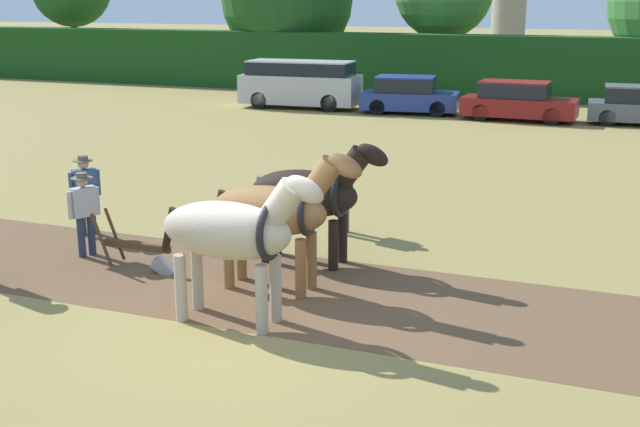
{
  "coord_description": "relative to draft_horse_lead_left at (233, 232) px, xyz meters",
  "views": [
    {
      "loc": [
        5.16,
        -9.92,
        4.73
      ],
      "look_at": [
        0.19,
        2.55,
        1.1
      ],
      "focal_mm": 45.0,
      "sensor_mm": 36.0,
      "label": 1
    }
  ],
  "objects": [
    {
      "name": "draft_horse_lead_right",
      "position": [
        0.0,
        1.5,
        -0.05
      ],
      "size": [
        2.75,
        0.87,
        2.47
      ],
      "rotation": [
        0.0,
        0.0,
        0.01
      ],
      "color": "brown",
      "rests_on": "ground"
    },
    {
      "name": "parked_car_left",
      "position": [
        -3.68,
        22.72,
        -0.67
      ],
      "size": [
        4.22,
        2.38,
        1.55
      ],
      "rotation": [
        0.0,
        0.0,
        0.14
      ],
      "color": "navy",
      "rests_on": "ground"
    },
    {
      "name": "ground_plane",
      "position": [
        0.19,
        -0.05,
        -1.41
      ],
      "size": [
        240.0,
        240.0,
        0.0
      ],
      "primitive_type": "plane",
      "color": "#998447"
    },
    {
      "name": "farmer_at_plow",
      "position": [
        -4.08,
        1.8,
        -0.48
      ],
      "size": [
        0.4,
        0.58,
        1.61
      ],
      "rotation": [
        0.0,
        0.0,
        -0.46
      ],
      "color": "#28334C",
      "rests_on": "ground"
    },
    {
      "name": "draft_horse_trail_left",
      "position": [
        -0.02,
        3.0,
        -0.1
      ],
      "size": [
        2.75,
        0.91,
        2.37
      ],
      "rotation": [
        0.0,
        0.0,
        0.01
      ],
      "color": "black",
      "rests_on": "ground"
    },
    {
      "name": "hedgerow",
      "position": [
        0.19,
        29.17,
        0.09
      ],
      "size": [
        70.84,
        1.77,
        2.99
      ],
      "primitive_type": "cube",
      "color": "#194719",
      "rests_on": "ground"
    },
    {
      "name": "parked_car_center",
      "position": [
        5.35,
        22.92,
        -0.7
      ],
      "size": [
        3.91,
        1.94,
        1.49
      ],
      "rotation": [
        0.0,
        0.0,
        0.06
      ],
      "color": "#565B66",
      "rests_on": "ground"
    },
    {
      "name": "draft_horse_lead_left",
      "position": [
        0.0,
        0.0,
        0.0
      ],
      "size": [
        2.72,
        0.92,
        2.42
      ],
      "rotation": [
        0.0,
        0.0,
        0.01
      ],
      "color": "#B2A38E",
      "rests_on": "ground"
    },
    {
      "name": "parked_car_center_left",
      "position": [
        0.88,
        22.38,
        -0.67
      ],
      "size": [
        4.45,
        1.85,
        1.54
      ],
      "rotation": [
        0.0,
        0.0,
        -0.02
      ],
      "color": "maroon",
      "rests_on": "ground"
    },
    {
      "name": "plowed_furrow_strip",
      "position": [
        -5.22,
        1.45,
        -1.41
      ],
      "size": [
        33.97,
        3.93,
        0.01
      ],
      "primitive_type": "cube",
      "rotation": [
        0.0,
        0.0,
        0.01
      ],
      "color": "brown",
      "rests_on": "ground"
    },
    {
      "name": "farmer_onlooker_right",
      "position": [
        -4.96,
        2.98,
        -0.45
      ],
      "size": [
        0.43,
        0.55,
        1.65
      ],
      "rotation": [
        0.0,
        0.0,
        -0.59
      ],
      "color": "#38332D",
      "rests_on": "ground"
    },
    {
      "name": "plow",
      "position": [
        -2.6,
        1.48,
        -1.09
      ],
      "size": [
        1.59,
        0.46,
        1.13
      ],
      "rotation": [
        0.0,
        0.0,
        0.01
      ],
      "color": "#4C331E",
      "rests_on": "ground"
    },
    {
      "name": "parked_van",
      "position": [
        -8.56,
        22.61,
        -0.34
      ],
      "size": [
        5.3,
        2.27,
        2.06
      ],
      "rotation": [
        0.0,
        0.0,
        0.06
      ],
      "color": "#BCBCC1",
      "rests_on": "ground"
    },
    {
      "name": "farmer_beside_team",
      "position": [
        -0.1,
        5.01,
        -0.53
      ],
      "size": [
        0.27,
        0.63,
        1.54
      ],
      "rotation": [
        0.0,
        0.0,
        -0.15
      ],
      "color": "#4C4C4C",
      "rests_on": "ground"
    }
  ]
}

